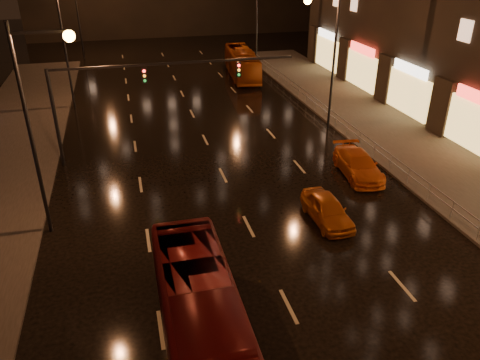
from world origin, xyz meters
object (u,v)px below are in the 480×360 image
(bus_curb, at_px, (242,63))
(taxi_far, at_px, (358,165))
(taxi_near, at_px, (327,209))
(bus_red, at_px, (205,332))

(bus_curb, bearing_deg, taxi_far, -82.15)
(bus_curb, bearing_deg, taxi_near, -90.32)
(bus_curb, height_order, taxi_near, bus_curb)
(taxi_far, bearing_deg, bus_curb, 97.77)
(bus_red, distance_m, taxi_near, 10.77)
(taxi_near, bearing_deg, bus_red, -136.70)
(taxi_far, bearing_deg, taxi_near, -126.29)
(bus_red, distance_m, taxi_far, 16.74)
(bus_curb, relative_size, taxi_far, 2.11)
(bus_red, xyz_separation_m, taxi_far, (11.67, 11.99, -0.77))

